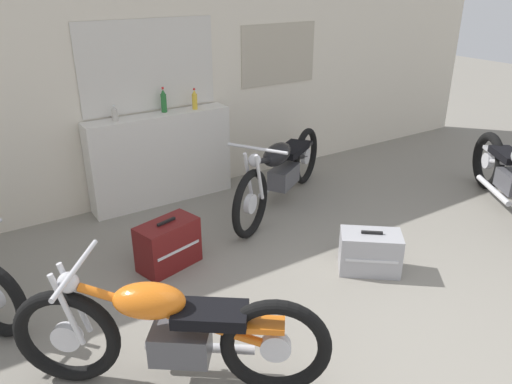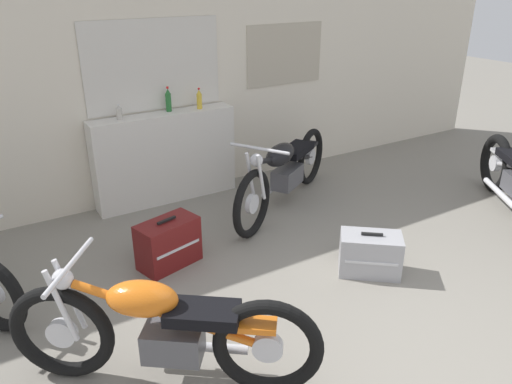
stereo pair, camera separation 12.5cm
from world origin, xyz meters
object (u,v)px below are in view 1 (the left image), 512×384
motorcycle_black (281,170)px  motorcycle_orange (169,332)px  bottle_leftmost (115,114)px  bottle_left_center (164,101)px  hard_case_silver (370,252)px  hard_case_darkred (168,245)px  bottle_center (195,100)px

motorcycle_black → motorcycle_orange: size_ratio=1.18×
motorcycle_black → bottle_leftmost: bearing=150.1°
bottle_leftmost → bottle_left_center: (0.57, 0.04, 0.05)m
bottle_left_center → hard_case_silver: 2.76m
bottle_left_center → bottle_leftmost: bearing=-175.8°
bottle_left_center → hard_case_darkred: 1.81m
bottle_left_center → hard_case_darkred: size_ratio=0.46×
motorcycle_orange → hard_case_silver: motorcycle_orange is taller
hard_case_darkred → bottle_center: bearing=53.6°
hard_case_silver → motorcycle_black: bearing=85.3°
motorcycle_black → motorcycle_orange: 2.83m
hard_case_darkred → hard_case_silver: 1.80m
bottle_leftmost → motorcycle_black: bearing=-29.9°
motorcycle_black → bottle_left_center: bearing=136.0°
bottle_left_center → motorcycle_orange: size_ratio=0.17×
bottle_center → motorcycle_black: 1.26m
motorcycle_orange → hard_case_silver: bearing=8.2°
motorcycle_black → hard_case_darkred: 1.68m
hard_case_silver → bottle_leftmost: bearing=120.1°
bottle_leftmost → bottle_left_center: bottle_left_center is taller
bottle_center → hard_case_silver: bearing=-78.6°
bottle_leftmost → motorcycle_orange: bearing=-103.3°
motorcycle_black → hard_case_silver: 1.56m
bottle_left_center → hard_case_silver: bearing=-71.4°
bottle_leftmost → motorcycle_orange: size_ratio=0.10×
bottle_leftmost → hard_case_darkred: (-0.07, -1.37, -0.88)m
motorcycle_orange → hard_case_darkred: bearing=67.0°
bottle_leftmost → hard_case_silver: 2.93m
bottle_leftmost → motorcycle_black: (1.52, -0.88, -0.67)m
bottle_left_center → bottle_center: (0.34, -0.07, -0.02)m
bottle_left_center → bottle_center: bearing=-11.4°
bottle_center → bottle_leftmost: bearing=178.3°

